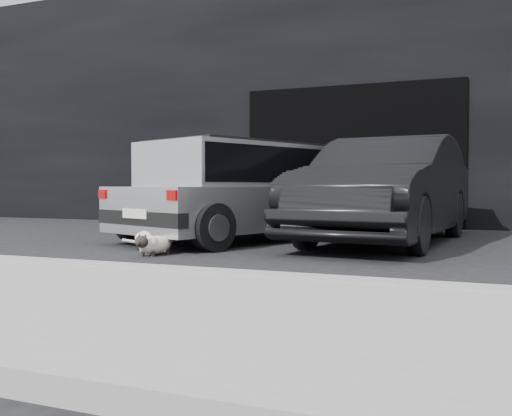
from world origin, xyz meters
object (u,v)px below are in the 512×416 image
at_px(cat_siamese, 153,244).
at_px(cat_white, 157,237).
at_px(second_car, 387,189).
at_px(silver_hatchback, 241,187).

relative_size(cat_siamese, cat_white, 1.13).
xyz_separation_m(second_car, cat_white, (-2.31, -1.94, -0.54)).
distance_m(second_car, cat_siamese, 3.20).
distance_m(silver_hatchback, second_car, 1.98).
bearing_deg(silver_hatchback, cat_white, -80.24).
bearing_deg(second_car, silver_hatchback, -164.04).
distance_m(silver_hatchback, cat_siamese, 2.06).
xyz_separation_m(second_car, cat_siamese, (-2.13, -2.32, -0.59)).
bearing_deg(silver_hatchback, second_car, 32.88).
height_order(silver_hatchback, cat_white, silver_hatchback).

